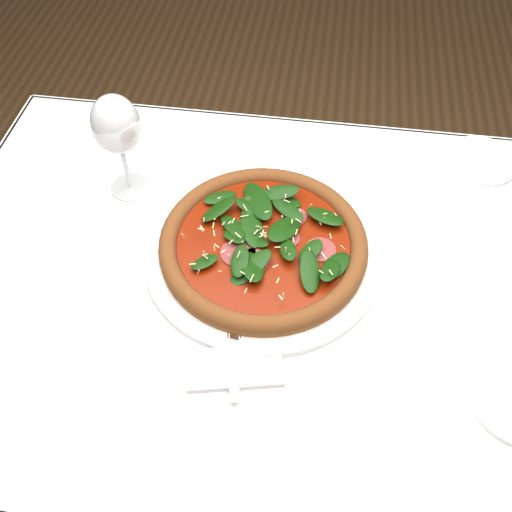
# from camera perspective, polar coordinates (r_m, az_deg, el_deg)

# --- Properties ---
(ground) EXTENTS (6.00, 6.00, 0.00)m
(ground) POSITION_cam_1_polar(r_m,az_deg,el_deg) (1.58, 2.40, -18.60)
(ground) COLOR brown
(ground) RESTS_ON ground
(dining_table) EXTENTS (1.21, 0.81, 0.75)m
(dining_table) POSITION_cam_1_polar(r_m,az_deg,el_deg) (0.99, 3.64, -5.79)
(dining_table) COLOR silver
(dining_table) RESTS_ON ground
(plate) EXTENTS (0.39, 0.39, 0.02)m
(plate) POSITION_cam_1_polar(r_m,az_deg,el_deg) (0.93, 0.72, 0.58)
(plate) COLOR silver
(plate) RESTS_ON dining_table
(pizza) EXTENTS (0.44, 0.44, 0.04)m
(pizza) POSITION_cam_1_polar(r_m,az_deg,el_deg) (0.92, 0.73, 1.46)
(pizza) COLOR #9B5F25
(pizza) RESTS_ON plate
(wine_glass) EXTENTS (0.08, 0.08, 0.20)m
(wine_glass) POSITION_cam_1_polar(r_m,az_deg,el_deg) (0.98, -13.80, 12.43)
(wine_glass) COLOR silver
(wine_glass) RESTS_ON dining_table
(napkin) EXTENTS (0.15, 0.09, 0.01)m
(napkin) POSITION_cam_1_polar(r_m,az_deg,el_deg) (0.82, -2.17, -11.13)
(napkin) COLOR silver
(napkin) RESTS_ON dining_table
(fork) EXTENTS (0.04, 0.14, 0.00)m
(fork) POSITION_cam_1_polar(r_m,az_deg,el_deg) (0.83, -2.19, -9.34)
(fork) COLOR silver
(fork) RESTS_ON napkin
(saucer_far) EXTENTS (0.13, 0.13, 0.01)m
(saucer_far) POSITION_cam_1_polar(r_m,az_deg,el_deg) (1.17, 21.63, 8.91)
(saucer_far) COLOR silver
(saucer_far) RESTS_ON dining_table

